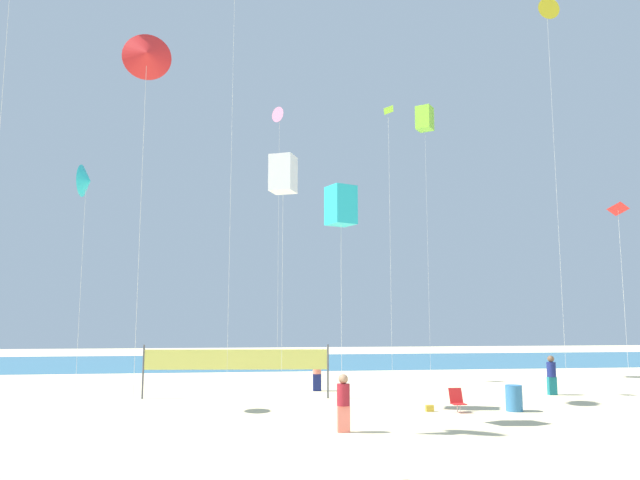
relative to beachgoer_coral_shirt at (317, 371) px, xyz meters
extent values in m
plane|color=beige|center=(-1.15, -12.83, -0.98)|extent=(120.00, 120.00, 0.00)
cube|color=teal|center=(-1.15, 21.37, -0.98)|extent=(120.00, 20.00, 0.01)
cube|color=navy|center=(0.00, 0.00, -0.56)|extent=(0.40, 0.24, 0.84)
cylinder|color=#EA7260|center=(0.00, 0.00, 0.20)|extent=(0.42, 0.42, 0.69)
sphere|color=#997051|center=(0.00, 0.00, 0.70)|extent=(0.31, 0.31, 0.31)
cube|color=#EA7260|center=(-0.62, -11.06, -0.57)|extent=(0.39, 0.24, 0.82)
cylinder|color=maroon|center=(-0.62, -11.06, 0.18)|extent=(0.41, 0.41, 0.68)
sphere|color=#997051|center=(-0.62, -11.06, 0.67)|extent=(0.30, 0.30, 0.30)
cube|color=#19727A|center=(10.81, -3.08, -0.56)|extent=(0.40, 0.24, 0.83)
cylinder|color=navy|center=(10.81, -3.08, 0.20)|extent=(0.42, 0.42, 0.69)
sphere|color=brown|center=(10.81, -3.08, 0.70)|extent=(0.31, 0.31, 0.31)
cube|color=red|center=(4.46, -7.68, -0.66)|extent=(0.52, 0.48, 0.03)
cube|color=red|center=(4.46, -7.39, -0.38)|extent=(0.52, 0.23, 0.57)
cylinder|color=silver|center=(4.46, -7.82, -0.82)|extent=(0.03, 0.03, 0.32)
cylinder|color=silver|center=(4.46, -7.54, -0.82)|extent=(0.03, 0.03, 0.32)
cylinder|color=teal|center=(6.72, -7.65, -0.48)|extent=(0.64, 0.64, 0.99)
cylinder|color=#4C4C51|center=(-8.17, -1.92, 0.22)|extent=(0.08, 0.08, 2.40)
cylinder|color=#4C4C51|center=(0.13, -2.81, 0.22)|extent=(0.08, 0.08, 2.40)
cube|color=#EAE566|center=(-4.02, -2.37, 0.75)|extent=(8.30, 0.92, 0.90)
cube|color=gold|center=(3.43, -7.28, -0.86)|extent=(0.31, 0.15, 0.25)
cylinder|color=silver|center=(7.87, 6.06, 7.28)|extent=(0.01, 0.01, 16.52)
cube|color=#8CD833|center=(7.87, 6.06, 15.54)|extent=(1.35, 1.35, 1.54)
cylinder|color=silver|center=(-0.39, -9.47, 2.81)|extent=(0.01, 0.01, 7.59)
cube|color=#26BFCC|center=(-0.39, -9.47, 6.61)|extent=(1.15, 1.15, 1.40)
cylinder|color=silver|center=(3.30, -2.18, 5.98)|extent=(0.01, 0.01, 13.91)
pyramid|color=#8CD833|center=(3.28, -2.15, 12.99)|extent=(0.68, 0.67, 0.35)
cylinder|color=silver|center=(-1.67, 4.87, 6.96)|extent=(0.01, 0.01, 15.88)
cone|color=pink|center=(-1.67, 4.87, 14.90)|extent=(0.87, 0.92, 0.95)
cylinder|color=silver|center=(10.56, -4.83, 8.19)|extent=(0.01, 0.01, 18.34)
cone|color=yellow|center=(10.56, -4.83, 17.36)|extent=(1.09, 0.45, 1.08)
cylinder|color=silver|center=(-11.99, -9.66, 8.85)|extent=(0.01, 0.01, 19.66)
cylinder|color=silver|center=(-10.21, -5.34, 3.59)|extent=(0.01, 0.01, 9.14)
cone|color=#26BFCC|center=(-10.21, -5.34, 8.16)|extent=(0.46, 1.34, 1.32)
cylinder|color=silver|center=(-4.40, -4.13, 8.61)|extent=(0.01, 0.01, 19.19)
cylinder|color=silver|center=(-7.18, -10.56, 5.20)|extent=(0.01, 0.01, 12.36)
cone|color=red|center=(-7.18, -10.56, 11.38)|extent=(1.67, 0.58, 1.63)
cylinder|color=silver|center=(11.84, -7.36, 3.09)|extent=(0.01, 0.01, 8.14)
pyramid|color=red|center=(11.85, -7.32, 7.23)|extent=(0.85, 0.84, 0.48)
cylinder|color=silver|center=(-2.20, -5.68, 3.82)|extent=(0.01, 0.01, 9.61)
cube|color=white|center=(-2.20, -5.68, 8.63)|extent=(1.28, 1.28, 1.56)
camera|label=1|loc=(-4.02, -30.34, 2.55)|focal=33.71mm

